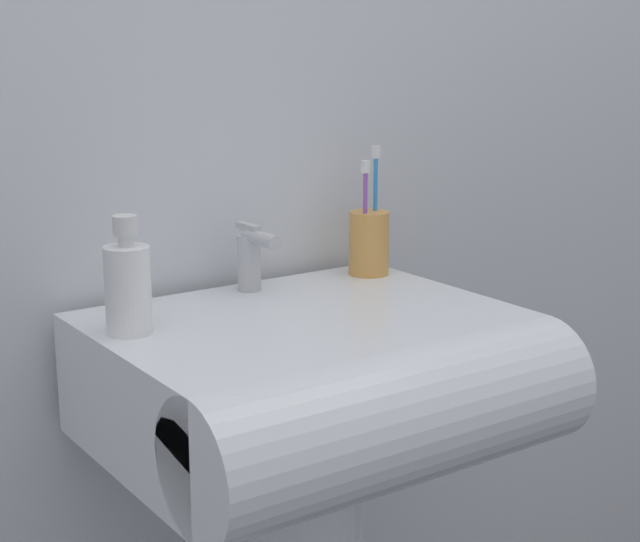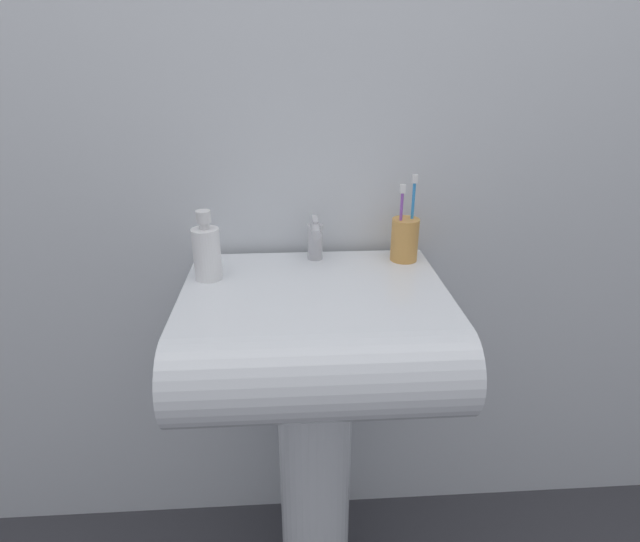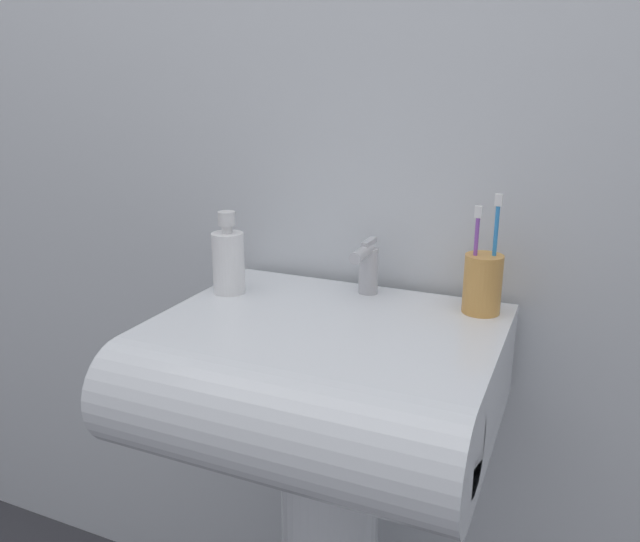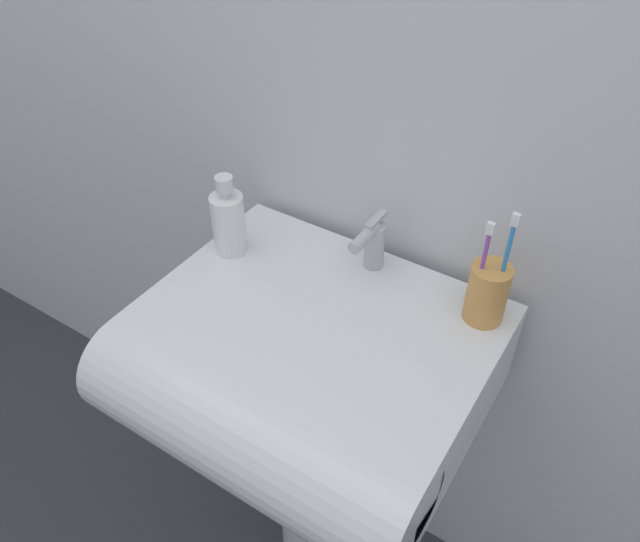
{
  "view_description": "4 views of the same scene",
  "coord_description": "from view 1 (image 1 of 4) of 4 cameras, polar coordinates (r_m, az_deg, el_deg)",
  "views": [
    {
      "loc": [
        -0.73,
        -1.1,
        1.27
      ],
      "look_at": [
        0.02,
        -0.02,
        0.95
      ],
      "focal_mm": 55.0,
      "sensor_mm": 36.0,
      "label": 1
    },
    {
      "loc": [
        -0.05,
        -0.98,
        1.35
      ],
      "look_at": [
        0.01,
        0.03,
        0.91
      ],
      "focal_mm": 28.0,
      "sensor_mm": 36.0,
      "label": 2
    },
    {
      "loc": [
        0.38,
        -0.91,
        1.28
      ],
      "look_at": [
        -0.02,
        0.0,
        0.97
      ],
      "focal_mm": 35.0,
      "sensor_mm": 36.0,
      "label": 3
    },
    {
      "loc": [
        0.4,
        -0.62,
        1.61
      ],
      "look_at": [
        -0.02,
        0.02,
        0.96
      ],
      "focal_mm": 35.0,
      "sensor_mm": 36.0,
      "label": 4
    }
  ],
  "objects": [
    {
      "name": "sink_basin",
      "position": [
        1.35,
        0.36,
        -6.71
      ],
      "size": [
        0.57,
        0.49,
        0.17
      ],
      "color": "white",
      "rests_on": "sink_pedestal"
    },
    {
      "name": "wall_back",
      "position": [
        1.53,
        -6.44,
        10.84
      ],
      "size": [
        5.0,
        0.05,
        2.4
      ],
      "primitive_type": "cube",
      "color": "silver",
      "rests_on": "ground"
    },
    {
      "name": "faucet",
      "position": [
        1.49,
        -3.98,
        0.89
      ],
      "size": [
        0.04,
        0.1,
        0.1
      ],
      "color": "#B7B7BC",
      "rests_on": "sink_basin"
    },
    {
      "name": "soap_bottle",
      "position": [
        1.3,
        -11.12,
        -0.86
      ],
      "size": [
        0.06,
        0.06,
        0.16
      ],
      "color": "white",
      "rests_on": "sink_basin"
    },
    {
      "name": "toothbrush_cup",
      "position": [
        1.6,
        2.87,
        1.73
      ],
      "size": [
        0.07,
        0.07,
        0.21
      ],
      "color": "#D19347",
      "rests_on": "sink_basin"
    }
  ]
}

